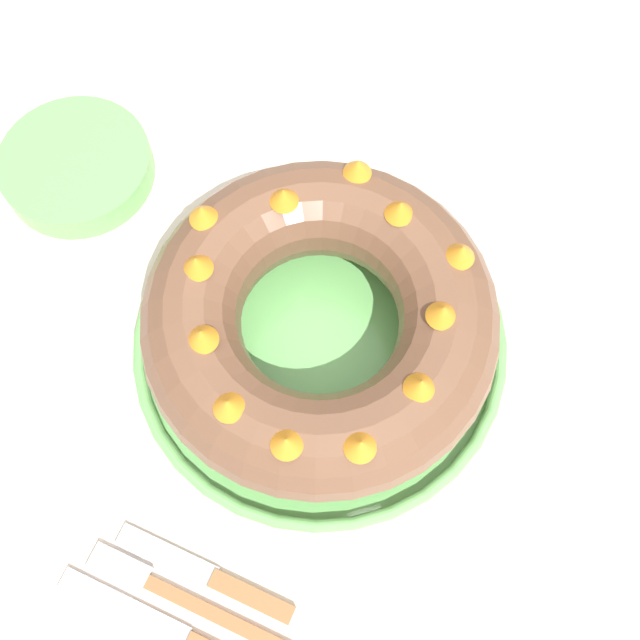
{
  "coord_description": "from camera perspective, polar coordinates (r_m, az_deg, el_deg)",
  "views": [
    {
      "loc": [
        -0.25,
        -0.06,
        1.42
      ],
      "look_at": [
        -0.02,
        0.04,
        0.81
      ],
      "focal_mm": 42.0,
      "sensor_mm": 36.0,
      "label": 1
    }
  ],
  "objects": [
    {
      "name": "dining_table",
      "position": [
        0.81,
        3.05,
        -4.12
      ],
      "size": [
        1.27,
        1.2,
        0.73
      ],
      "color": "beige",
      "rests_on": "ground_plane"
    },
    {
      "name": "bundt_cake",
      "position": [
        0.66,
        0.0,
        0.03
      ],
      "size": [
        0.32,
        0.32,
        0.1
      ],
      "color": "brown",
      "rests_on": "serving_dish"
    },
    {
      "name": "cake_knife",
      "position": [
        0.69,
        -7.76,
        -19.08
      ],
      "size": [
        0.02,
        0.17,
        0.01
      ],
      "rotation": [
        0.0,
        0.0,
        0.06
      ],
      "color": "#936038",
      "rests_on": "dining_table"
    },
    {
      "name": "serving_dish",
      "position": [
        0.71,
        0.0,
        -1.8
      ],
      "size": [
        0.35,
        0.35,
        0.03
      ],
      "color": "#6BB760",
      "rests_on": "dining_table"
    },
    {
      "name": "fork",
      "position": [
        0.69,
        -11.0,
        -19.88
      ],
      "size": [
        0.02,
        0.19,
        0.01
      ],
      "rotation": [
        0.0,
        0.0,
        0.02
      ],
      "color": "#936038",
      "rests_on": "dining_table"
    },
    {
      "name": "side_bowl",
      "position": [
        0.85,
        -18.03,
        11.07
      ],
      "size": [
        0.16,
        0.16,
        0.03
      ],
      "primitive_type": "cylinder",
      "color": "#6BB760",
      "rests_on": "dining_table"
    },
    {
      "name": "ground_plane",
      "position": [
        1.44,
        1.75,
        -12.28
      ],
      "size": [
        8.0,
        8.0,
        0.0
      ],
      "primitive_type": "plane",
      "color": "brown"
    }
  ]
}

